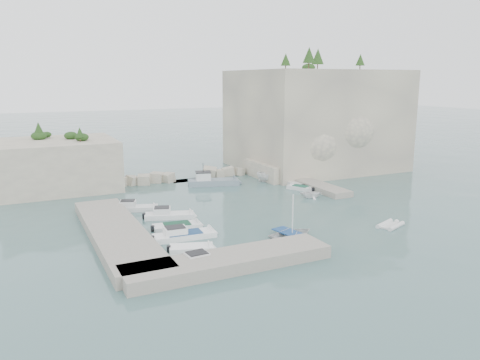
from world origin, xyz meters
name	(u,v)px	position (x,y,z in m)	size (l,w,h in m)	color
ground	(262,215)	(0.00, 0.00, 0.00)	(400.00, 400.00, 0.00)	#476B6A
cliff_east	(315,120)	(23.00, 23.00, 8.50)	(26.00, 22.00, 17.00)	beige
cliff_terrace	(280,169)	(13.00, 18.00, 1.25)	(8.00, 10.00, 2.50)	beige
outcrop_west	(58,164)	(-20.00, 25.00, 3.50)	(16.00, 14.00, 7.00)	beige
quay_west	(117,233)	(-17.00, -1.00, 0.55)	(5.00, 24.00, 1.10)	#9E9689
quay_south	(229,261)	(-10.00, -12.50, 0.55)	(18.00, 4.00, 1.10)	#9E9689
ledge_east	(310,184)	(13.50, 10.00, 0.40)	(3.00, 16.00, 0.80)	#9E9689
breakwater	(190,176)	(-1.00, 22.00, 0.70)	(28.00, 3.00, 1.40)	beige
motorboat_a	(135,211)	(-12.97, 8.29, 0.00)	(5.90, 1.76, 1.40)	silver
motorboat_b	(169,218)	(-10.14, 3.55, 0.00)	(6.04, 1.98, 1.40)	silver
motorboat_c	(177,229)	(-10.64, -0.71, 0.00)	(5.48, 1.99, 0.70)	white
motorboat_d	(185,238)	(-10.92, -3.85, 0.00)	(6.78, 2.02, 1.40)	white
motorboat_e	(192,251)	(-11.55, -7.60, 0.00)	(4.37, 1.79, 0.70)	white
motorboat_f	(206,265)	(-11.58, -11.17, 0.00)	(5.97, 1.78, 1.40)	silver
rowboat	(292,238)	(-1.25, -8.49, 0.00)	(3.55, 4.96, 1.03)	silver
inflatable_dinghy	(390,227)	(10.24, -9.91, 0.00)	(3.50, 1.70, 0.44)	silver
tender_east_a	(311,198)	(9.73, 4.35, 0.00)	(2.61, 3.03, 1.60)	white
tender_east_b	(300,190)	(10.95, 8.71, 0.00)	(4.25, 1.45, 0.70)	silver
tender_east_c	(293,185)	(11.65, 11.85, 0.00)	(5.59, 1.81, 0.70)	silver
tender_east_d	(273,182)	(10.09, 15.19, 0.00)	(1.89, 5.03, 1.94)	white
work_boat	(213,185)	(0.95, 17.09, 0.00)	(8.25, 2.44, 2.20)	slate
rowboat_mast	(293,213)	(-1.25, -8.49, 2.61)	(0.10, 0.10, 4.20)	white
vegetation	(287,65)	(17.83, 24.40, 17.93)	(53.48, 13.88, 13.40)	#1E4219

